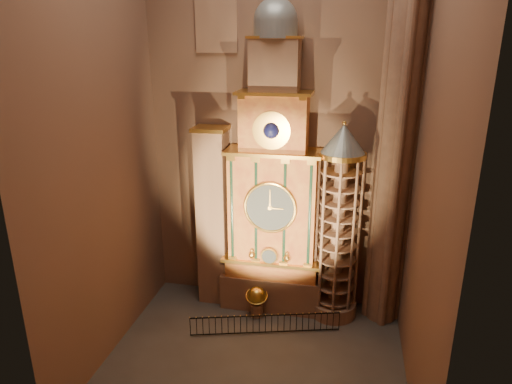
% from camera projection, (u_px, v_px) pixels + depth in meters
% --- Properties ---
extents(floor, '(14.00, 14.00, 0.00)m').
position_uv_depth(floor, '(255.00, 359.00, 21.84)').
color(floor, '#383330').
rests_on(floor, ground).
extents(wall_back, '(22.00, 0.00, 22.00)m').
position_uv_depth(wall_back, '(278.00, 111.00, 23.93)').
color(wall_back, brown).
rests_on(wall_back, floor).
extents(wall_left, '(0.00, 22.00, 22.00)m').
position_uv_depth(wall_left, '(96.00, 126.00, 19.69)').
color(wall_left, brown).
rests_on(wall_left, floor).
extents(wall_right, '(0.00, 22.00, 22.00)m').
position_uv_depth(wall_right, '(437.00, 139.00, 17.02)').
color(wall_right, brown).
rests_on(wall_right, floor).
extents(astronomical_clock, '(5.60, 2.41, 16.70)m').
position_uv_depth(astronomical_clock, '(273.00, 195.00, 24.34)').
color(astronomical_clock, '#8C634C').
rests_on(astronomical_clock, floor).
extents(portrait_tower, '(1.80, 1.60, 10.20)m').
position_uv_depth(portrait_tower, '(213.00, 217.00, 25.48)').
color(portrait_tower, '#8C634C').
rests_on(portrait_tower, floor).
extents(stair_turret, '(2.50, 2.50, 10.80)m').
position_uv_depth(stair_turret, '(338.00, 226.00, 23.87)').
color(stair_turret, '#8C634C').
rests_on(stair_turret, floor).
extents(gothic_pier, '(2.04, 2.04, 22.00)m').
position_uv_depth(gothic_pier, '(400.00, 118.00, 21.84)').
color(gothic_pier, '#8C634C').
rests_on(gothic_pier, floor).
extents(celestial_globe, '(1.36, 1.30, 1.77)m').
position_uv_depth(celestial_globe, '(257.00, 299.00, 24.97)').
color(celestial_globe, '#8C634C').
rests_on(celestial_globe, floor).
extents(iron_railing, '(7.48, 2.11, 1.06)m').
position_uv_depth(iron_railing, '(265.00, 324.00, 23.57)').
color(iron_railing, black).
rests_on(iron_railing, floor).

